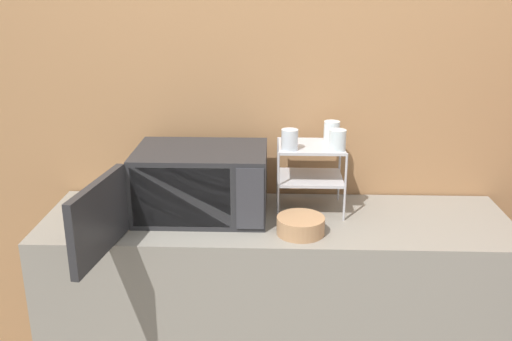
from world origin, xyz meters
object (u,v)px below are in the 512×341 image
object	(u,v)px
microwave	(197,184)
glass_back_right	(332,131)
dish_rack	(311,163)
glass_front_right	(338,140)
glass_front_left	(290,140)
bowl	(301,226)

from	to	relation	value
microwave	glass_back_right	distance (m)	0.62
dish_rack	glass_back_right	distance (m)	0.17
glass_front_right	microwave	bearing A→B (deg)	-178.51
glass_back_right	glass_front_left	bearing A→B (deg)	-142.34
bowl	dish_rack	bearing A→B (deg)	79.15
microwave	bowl	xyz separation A→B (m)	(0.43, -0.16, -0.11)
glass_back_right	bowl	xyz separation A→B (m)	(-0.14, -0.32, -0.30)
bowl	glass_back_right	bearing A→B (deg)	66.50
dish_rack	bowl	xyz separation A→B (m)	(-0.05, -0.25, -0.18)
glass_front_right	bowl	world-z (taller)	glass_front_right
glass_front_right	dish_rack	bearing A→B (deg)	145.39
dish_rack	glass_back_right	size ratio (longest dim) A/B	3.41
dish_rack	glass_front_right	xyz separation A→B (m)	(0.10, -0.07, 0.12)
microwave	glass_front_right	bearing A→B (deg)	1.49
glass_front_right	bowl	xyz separation A→B (m)	(-0.15, -0.18, -0.30)
glass_back_right	microwave	bearing A→B (deg)	-164.69
dish_rack	glass_front_left	bearing A→B (deg)	-142.40
glass_front_right	glass_back_right	bearing A→B (deg)	94.37
glass_front_right	bowl	size ratio (longest dim) A/B	0.45
glass_back_right	bowl	size ratio (longest dim) A/B	0.45
microwave	bowl	size ratio (longest dim) A/B	4.17
microwave	dish_rack	size ratio (longest dim) A/B	2.71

